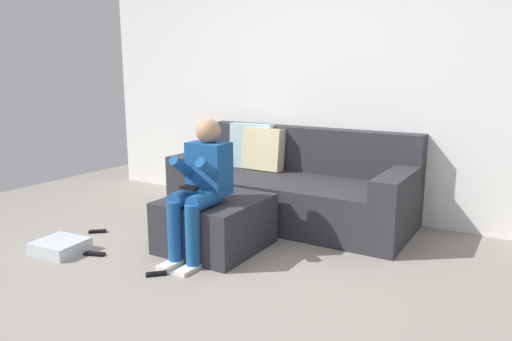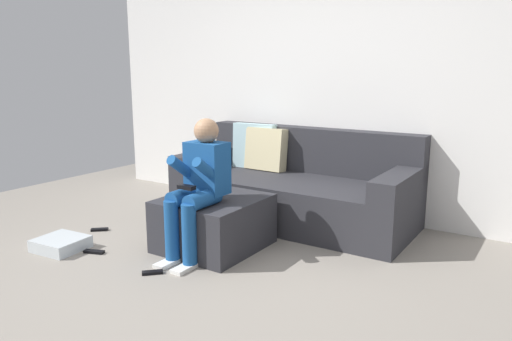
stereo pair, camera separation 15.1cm
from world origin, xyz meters
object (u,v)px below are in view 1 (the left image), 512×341
object	(u,v)px
ottoman	(215,223)
remote_under_side_table	(98,231)
couch_sectional	(292,188)
remote_by_storage_bin	(94,254)
storage_bin	(60,246)
person_seated	(201,182)
remote_near_ottoman	(156,274)

from	to	relation	value
ottoman	remote_under_side_table	world-z (taller)	ottoman
couch_sectional	remote_by_storage_bin	bearing A→B (deg)	-118.68
ottoman	storage_bin	distance (m)	1.27
remote_by_storage_bin	person_seated	bearing A→B (deg)	9.97
person_seated	remote_under_side_table	bearing A→B (deg)	-177.88
person_seated	storage_bin	bearing A→B (deg)	-153.12
couch_sectional	ottoman	distance (m)	1.06
couch_sectional	ottoman	world-z (taller)	couch_sectional
ottoman	remote_under_side_table	size ratio (longest dim) A/B	5.26
storage_bin	person_seated	bearing A→B (deg)	26.88
person_seated	remote_near_ottoman	bearing A→B (deg)	-97.54
couch_sectional	storage_bin	bearing A→B (deg)	-124.31
ottoman	person_seated	distance (m)	0.44
remote_near_ottoman	remote_under_side_table	xyz separation A→B (m)	(-1.10, 0.43, 0.00)
storage_bin	couch_sectional	bearing A→B (deg)	55.69
couch_sectional	storage_bin	world-z (taller)	couch_sectional
remote_near_ottoman	remote_under_side_table	size ratio (longest dim) A/B	0.98
person_seated	remote_by_storage_bin	world-z (taller)	person_seated
ottoman	remote_near_ottoman	world-z (taller)	ottoman
ottoman	remote_by_storage_bin	size ratio (longest dim) A/B	4.76
person_seated	storage_bin	size ratio (longest dim) A/B	2.94
ottoman	remote_under_side_table	xyz separation A→B (m)	(-1.14, -0.25, -0.20)
remote_by_storage_bin	remote_under_side_table	xyz separation A→B (m)	(-0.41, 0.39, 0.00)
couch_sectional	storage_bin	size ratio (longest dim) A/B	6.20
remote_near_ottoman	ottoman	bearing A→B (deg)	40.90
couch_sectional	person_seated	xyz separation A→B (m)	(-0.16, -1.24, 0.28)
ottoman	person_seated	size ratio (longest dim) A/B	0.74
storage_bin	remote_near_ottoman	bearing A→B (deg)	3.52
couch_sectional	remote_by_storage_bin	world-z (taller)	couch_sectional
remote_under_side_table	person_seated	bearing A→B (deg)	-39.52
ottoman	remote_by_storage_bin	world-z (taller)	ottoman
ottoman	storage_bin	size ratio (longest dim) A/B	2.17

